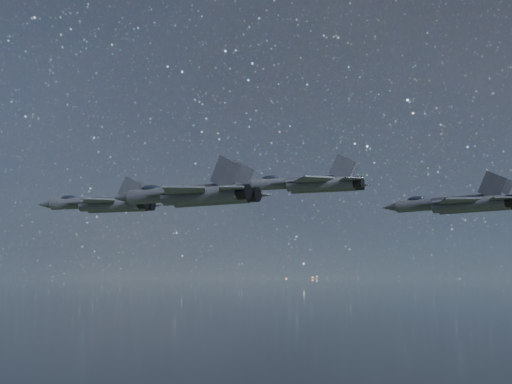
% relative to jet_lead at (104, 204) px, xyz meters
% --- Properties ---
extents(jet_lead, '(18.21, 12.87, 4.62)m').
position_rel_jet_lead_xyz_m(jet_lead, '(0.00, 0.00, 0.00)').
color(jet_lead, '#31333D').
extents(jet_left, '(19.59, 13.96, 5.00)m').
position_rel_jet_lead_xyz_m(jet_left, '(25.98, 12.79, 3.39)').
color(jet_left, '#31333D').
extents(jet_right, '(18.75, 13.02, 4.71)m').
position_rel_jet_lead_xyz_m(jet_right, '(19.90, -13.67, -1.46)').
color(jet_right, '#31333D').
extents(jet_slot, '(16.75, 11.18, 4.25)m').
position_rel_jet_lead_xyz_m(jet_slot, '(46.12, 1.20, -1.72)').
color(jet_slot, '#31333D').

